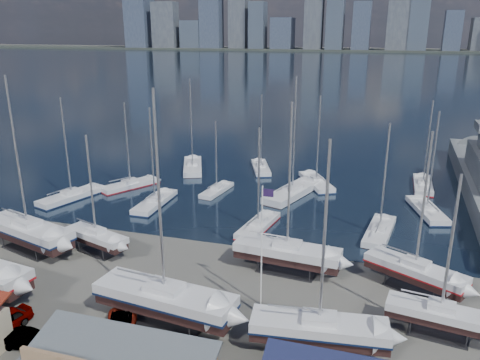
% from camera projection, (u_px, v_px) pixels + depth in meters
% --- Properties ---
extents(ground, '(1400.00, 1400.00, 0.00)m').
position_uv_depth(ground, '(201.00, 290.00, 43.97)').
color(ground, '#605E59').
rests_on(ground, ground).
extents(water, '(1400.00, 600.00, 0.40)m').
position_uv_depth(water, '(362.00, 66.00, 326.84)').
color(water, '#192C3B').
rests_on(water, ground).
extents(far_shore, '(1400.00, 80.00, 2.20)m').
position_uv_depth(far_shore, '(373.00, 50.00, 563.67)').
color(far_shore, '#2D332D').
rests_on(far_shore, ground).
extents(skyline, '(639.14, 43.80, 107.69)m').
position_uv_depth(skyline, '(369.00, 17.00, 548.58)').
color(skyline, '#475166').
rests_on(skyline, far_shore).
extents(sailboat_cradle_0, '(12.45, 6.46, 19.13)m').
position_uv_depth(sailboat_cradle_0, '(28.00, 231.00, 51.41)').
color(sailboat_cradle_0, '#2D2D33').
rests_on(sailboat_cradle_0, ground).
extents(sailboat_cradle_2, '(8.26, 4.51, 13.21)m').
position_uv_depth(sailboat_cradle_2, '(96.00, 237.00, 50.76)').
color(sailboat_cradle_2, '#2D2D33').
rests_on(sailboat_cradle_2, ground).
extents(sailboat_cradle_3, '(12.48, 4.79, 19.39)m').
position_uv_depth(sailboat_cradle_3, '(165.00, 299.00, 38.43)').
color(sailboat_cradle_3, '#2D2D33').
rests_on(sailboat_cradle_3, ground).
extents(sailboat_cradle_4, '(10.79, 3.86, 17.17)m').
position_uv_depth(sailboat_cradle_4, '(287.00, 253.00, 46.69)').
color(sailboat_cradle_4, '#2D2D33').
rests_on(sailboat_cradle_4, ground).
extents(sailboat_cradle_5, '(10.54, 4.04, 16.56)m').
position_uv_depth(sailboat_cradle_5, '(319.00, 329.00, 34.76)').
color(sailboat_cradle_5, '#2D2D33').
rests_on(sailboat_cradle_5, ground).
extents(sailboat_cradle_6, '(9.48, 6.75, 15.19)m').
position_uv_depth(sailboat_cradle_6, '(415.00, 271.00, 43.32)').
color(sailboat_cradle_6, '#2D2D33').
rests_on(sailboat_cradle_6, ground).
extents(sailboat_cradle_7, '(8.44, 3.52, 13.55)m').
position_uv_depth(sailboat_cradle_7, '(440.00, 315.00, 36.78)').
color(sailboat_cradle_7, '#2D2D33').
rests_on(sailboat_cradle_7, ground).
extents(sailboat_moored_0, '(5.86, 10.64, 15.33)m').
position_uv_depth(sailboat_moored_0, '(72.00, 197.00, 67.60)').
color(sailboat_moored_0, black).
rests_on(sailboat_moored_0, water).
extents(sailboat_moored_1, '(6.92, 9.31, 13.86)m').
position_uv_depth(sailboat_moored_1, '(130.00, 186.00, 72.63)').
color(sailboat_moored_1, black).
rests_on(sailboat_moored_1, water).
extents(sailboat_moored_2, '(6.88, 11.25, 16.45)m').
position_uv_depth(sailboat_moored_2, '(193.00, 168.00, 82.25)').
color(sailboat_moored_2, black).
rests_on(sailboat_moored_2, water).
extents(sailboat_moored_3, '(2.75, 9.61, 14.34)m').
position_uv_depth(sailboat_moored_3, '(155.00, 203.00, 65.32)').
color(sailboat_moored_3, black).
rests_on(sailboat_moored_3, water).
extents(sailboat_moored_4, '(3.20, 7.76, 11.37)m').
position_uv_depth(sailboat_moored_4, '(217.00, 191.00, 70.40)').
color(sailboat_moored_4, black).
rests_on(sailboat_moored_4, water).
extents(sailboat_moored_5, '(5.66, 9.54, 13.78)m').
position_uv_depth(sailboat_moored_5, '(261.00, 169.00, 81.70)').
color(sailboat_moored_5, black).
rests_on(sailboat_moored_5, water).
extents(sailboat_moored_6, '(3.86, 9.13, 13.23)m').
position_uv_depth(sailboat_moored_6, '(258.00, 226.00, 57.53)').
color(sailboat_moored_6, black).
rests_on(sailboat_moored_6, water).
extents(sailboat_moored_7, '(7.06, 12.48, 18.18)m').
position_uv_depth(sailboat_moored_7, '(292.00, 194.00, 69.07)').
color(sailboat_moored_7, black).
rests_on(sailboat_moored_7, water).
extents(sailboat_moored_8, '(6.99, 10.01, 14.73)m').
position_uv_depth(sailboat_moored_8, '(316.00, 183.00, 73.93)').
color(sailboat_moored_8, black).
rests_on(sailboat_moored_8, water).
extents(sailboat_moored_9, '(3.92, 9.63, 14.12)m').
position_uv_depth(sailboat_moored_9, '(379.00, 232.00, 55.80)').
color(sailboat_moored_9, black).
rests_on(sailboat_moored_9, water).
extents(sailboat_moored_10, '(5.23, 9.98, 14.37)m').
position_uv_depth(sailboat_moored_10, '(427.00, 211.00, 62.33)').
color(sailboat_moored_10, black).
rests_on(sailboat_moored_10, water).
extents(sailboat_moored_11, '(2.84, 9.51, 14.15)m').
position_uv_depth(sailboat_moored_11, '(423.00, 186.00, 72.64)').
color(sailboat_moored_11, black).
rests_on(sailboat_moored_11, water).
extents(car_a, '(2.90, 4.96, 1.58)m').
position_uv_depth(car_a, '(3.00, 322.00, 37.81)').
color(car_a, gray).
rests_on(car_a, ground).
extents(car_b, '(4.28, 2.16, 1.35)m').
position_uv_depth(car_b, '(28.00, 339.00, 35.87)').
color(car_b, gray).
rests_on(car_b, ground).
extents(car_c, '(4.20, 5.56, 1.40)m').
position_uv_depth(car_c, '(120.00, 327.00, 37.37)').
color(car_c, gray).
rests_on(car_c, ground).
extents(flagpole, '(0.99, 0.12, 11.17)m').
position_uv_depth(flagpole, '(263.00, 239.00, 39.64)').
color(flagpole, white).
rests_on(flagpole, ground).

